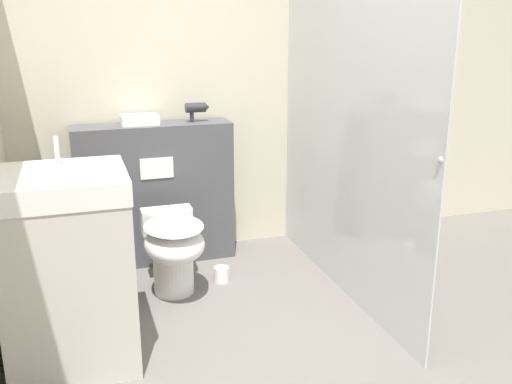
% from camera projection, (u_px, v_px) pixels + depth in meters
% --- Properties ---
extents(wall_back, '(8.00, 0.06, 2.50)m').
position_uv_depth(wall_back, '(216.00, 79.00, 4.08)').
color(wall_back, beige).
rests_on(wall_back, ground_plane).
extents(partition_panel, '(1.07, 0.27, 0.98)m').
position_uv_depth(partition_panel, '(155.00, 194.00, 3.98)').
color(partition_panel, '#4C4C51').
rests_on(partition_panel, ground_plane).
extents(shower_glass, '(0.04, 1.93, 2.19)m').
position_uv_depth(shower_glass, '(347.00, 118.00, 3.38)').
color(shower_glass, silver).
rests_on(shower_glass, ground_plane).
extents(toilet, '(0.36, 0.56, 0.50)m').
position_uv_depth(toilet, '(173.00, 248.00, 3.50)').
color(toilet, white).
rests_on(toilet, ground_plane).
extents(sink_vanity, '(0.61, 0.57, 1.12)m').
position_uv_depth(sink_vanity, '(68.00, 270.00, 2.75)').
color(sink_vanity, beige).
rests_on(sink_vanity, ground_plane).
extents(hair_drier, '(0.17, 0.07, 0.13)m').
position_uv_depth(hair_drier, '(197.00, 108.00, 3.90)').
color(hair_drier, '#2D2D33').
rests_on(hair_drier, partition_panel).
extents(folded_towel, '(0.24, 0.19, 0.06)m').
position_uv_depth(folded_towel, '(140.00, 120.00, 3.82)').
color(folded_towel, white).
rests_on(folded_towel, partition_panel).
extents(spare_toilet_roll, '(0.10, 0.10, 0.10)m').
position_uv_depth(spare_toilet_roll, '(221.00, 274.00, 3.75)').
color(spare_toilet_roll, white).
rests_on(spare_toilet_roll, ground_plane).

